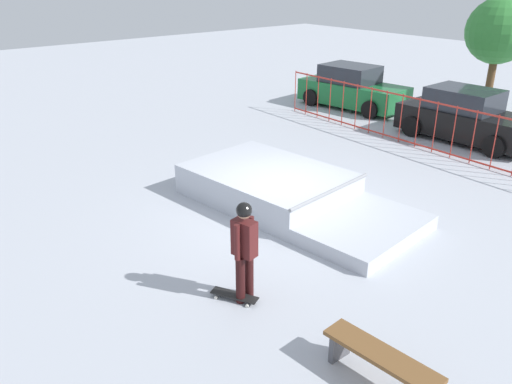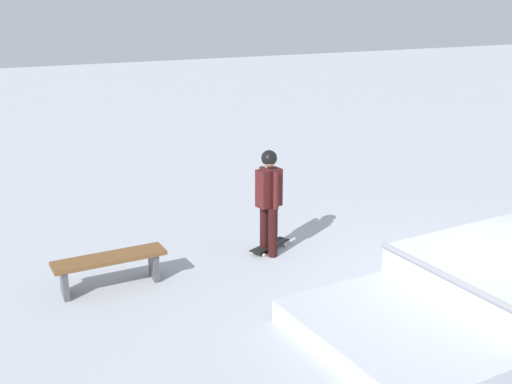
{
  "view_description": "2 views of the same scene",
  "coord_description": "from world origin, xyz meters",
  "views": [
    {
      "loc": [
        7.56,
        -6.97,
        4.97
      ],
      "look_at": [
        0.31,
        -1.02,
        0.9
      ],
      "focal_mm": 36.34,
      "sensor_mm": 36.0,
      "label": 1
    },
    {
      "loc": [
        6.05,
        6.24,
        4.17
      ],
      "look_at": [
        2.1,
        -2.85,
        1.0
      ],
      "focal_mm": 45.94,
      "sensor_mm": 36.0,
      "label": 2
    }
  ],
  "objects": [
    {
      "name": "ground_plane",
      "position": [
        0.0,
        0.0,
        0.0
      ],
      "size": [
        60.0,
        60.0,
        0.0
      ],
      "primitive_type": "plane",
      "color": "#B2B7C1"
    },
    {
      "name": "park_bench",
      "position": [
        4.56,
        -2.43,
        0.36
      ],
      "size": [
        1.62,
        0.52,
        0.48
      ],
      "rotation": [
        0.0,
        0.0,
        0.07
      ],
      "color": "brown",
      "rests_on": "ground"
    },
    {
      "name": "perimeter_fence",
      "position": [
        0.0,
        6.14,
        0.77
      ],
      "size": [
        12.71,
        0.43,
        1.5
      ],
      "rotation": [
        0.0,
        0.0,
        -0.03
      ],
      "color": "#B22D23",
      "rests_on": "ground"
    },
    {
      "name": "skater",
      "position": [
        1.98,
        -2.62,
        1.01
      ],
      "size": [
        0.42,
        0.43,
        1.73
      ],
      "rotation": [
        0.0,
        0.0,
        3.37
      ],
      "color": "black",
      "rests_on": "ground"
    },
    {
      "name": "skateboard",
      "position": [
        1.89,
        -2.77,
        0.08
      ],
      "size": [
        0.8,
        0.54,
        0.09
      ],
      "rotation": [
        0.0,
        0.0,
        3.61
      ],
      "color": "black",
      "rests_on": "ground"
    },
    {
      "name": "parked_car_black",
      "position": [
        -0.35,
        7.9,
        0.72
      ],
      "size": [
        4.14,
        2.01,
        1.6
      ],
      "rotation": [
        0.0,
        0.0,
        0.03
      ],
      "color": "black",
      "rests_on": "ground"
    },
    {
      "name": "parked_car_green",
      "position": [
        -5.33,
        8.36,
        0.72
      ],
      "size": [
        4.26,
        2.27,
        1.6
      ],
      "rotation": [
        0.0,
        0.0,
        0.11
      ],
      "color": "#196B33",
      "rests_on": "ground"
    },
    {
      "name": "distant_tree",
      "position": [
        -1.51,
        11.36,
        2.94
      ],
      "size": [
        2.27,
        2.27,
        4.1
      ],
      "color": "brown",
      "rests_on": "ground"
    },
    {
      "name": "skate_ramp",
      "position": [
        -0.39,
        0.35,
        0.32
      ],
      "size": [
        5.65,
        3.18,
        0.74
      ],
      "rotation": [
        0.0,
        0.0,
        0.11
      ],
      "color": "silver",
      "rests_on": "ground"
    }
  ]
}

